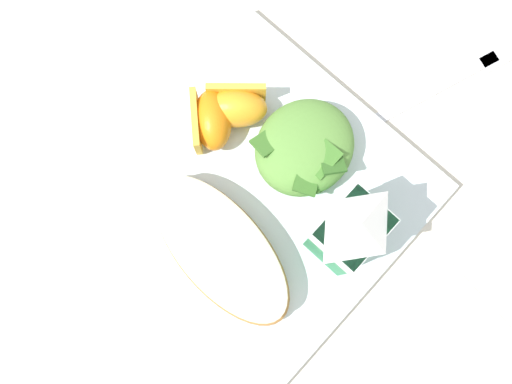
% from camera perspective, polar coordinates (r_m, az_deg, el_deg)
% --- Properties ---
extents(ground, '(3.00, 3.00, 0.00)m').
position_cam_1_polar(ground, '(0.55, -0.00, -0.49)').
color(ground, beige).
extents(white_plate, '(0.28, 0.28, 0.02)m').
position_cam_1_polar(white_plate, '(0.54, -0.00, -0.35)').
color(white_plate, silver).
rests_on(white_plate, ground).
extents(cheesy_pizza_bread, '(0.10, 0.18, 0.04)m').
position_cam_1_polar(cheesy_pizza_bread, '(0.51, -3.67, -5.91)').
color(cheesy_pizza_bread, '#A87038').
rests_on(cheesy_pizza_bread, white_plate).
extents(green_salad_pile, '(0.10, 0.09, 0.04)m').
position_cam_1_polar(green_salad_pile, '(0.52, 5.08, 4.63)').
color(green_salad_pile, '#5B8E3D').
rests_on(green_salad_pile, white_plate).
extents(milk_carton, '(0.06, 0.05, 0.11)m').
position_cam_1_polar(milk_carton, '(0.47, 9.70, -4.07)').
color(milk_carton, '#2D8451').
rests_on(milk_carton, white_plate).
extents(orange_wedge_front, '(0.07, 0.07, 0.04)m').
position_cam_1_polar(orange_wedge_front, '(0.53, -2.08, 8.87)').
color(orange_wedge_front, orange).
rests_on(orange_wedge_front, white_plate).
extents(orange_wedge_middle, '(0.07, 0.07, 0.04)m').
position_cam_1_polar(orange_wedge_middle, '(0.53, -4.71, 7.46)').
color(orange_wedge_middle, orange).
rests_on(orange_wedge_middle, white_plate).
extents(paper_napkin, '(0.12, 0.12, 0.00)m').
position_cam_1_polar(paper_napkin, '(0.57, 18.97, -14.12)').
color(paper_napkin, white).
rests_on(paper_napkin, ground).
extents(metal_fork, '(0.18, 0.08, 0.01)m').
position_cam_1_polar(metal_fork, '(0.61, 19.35, 10.82)').
color(metal_fork, silver).
rests_on(metal_fork, ground).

